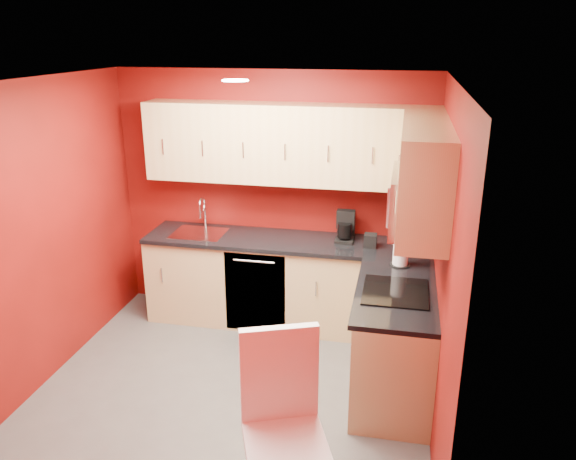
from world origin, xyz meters
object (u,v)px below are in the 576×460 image
(microwave, at_px, (418,201))
(coffee_maker, at_px, (345,227))
(sink, at_px, (199,229))
(napkin_holder, at_px, (370,241))
(paper_towel, at_px, (401,249))
(dining_chair, at_px, (285,434))

(microwave, relative_size, coffee_maker, 2.59)
(sink, height_order, napkin_holder, sink)
(microwave, xyz_separation_m, paper_towel, (-0.09, 0.56, -0.60))
(dining_chair, bearing_deg, napkin_holder, 60.82)
(napkin_holder, height_order, paper_towel, paper_towel)
(microwave, relative_size, napkin_holder, 6.02)
(coffee_maker, bearing_deg, dining_chair, -91.60)
(microwave, distance_m, coffee_maker, 1.37)
(microwave, relative_size, paper_towel, 2.49)
(coffee_maker, bearing_deg, napkin_holder, -23.48)
(sink, height_order, paper_towel, sink)
(napkin_holder, distance_m, dining_chair, 2.40)
(microwave, bearing_deg, napkin_holder, 111.52)
(sink, distance_m, dining_chair, 2.80)
(napkin_holder, relative_size, dining_chair, 0.11)
(microwave, distance_m, paper_towel, 0.82)
(coffee_maker, height_order, napkin_holder, coffee_maker)
(microwave, bearing_deg, sink, 154.40)
(microwave, height_order, paper_towel, microwave)
(sink, bearing_deg, dining_chair, -59.77)
(microwave, height_order, coffee_maker, microwave)
(microwave, xyz_separation_m, coffee_maker, (-0.63, 1.06, -0.60))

